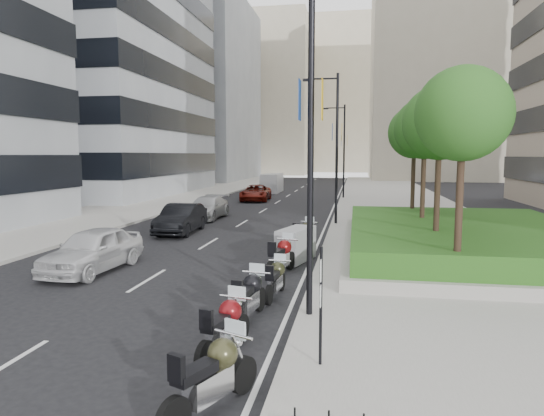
% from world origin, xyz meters
% --- Properties ---
extents(ground, '(160.00, 160.00, 0.00)m').
position_xyz_m(ground, '(0.00, 0.00, 0.00)').
color(ground, black).
rests_on(ground, ground).
extents(sidewalk_right, '(10.00, 100.00, 0.15)m').
position_xyz_m(sidewalk_right, '(9.00, 30.00, 0.07)').
color(sidewalk_right, '#9E9B93').
rests_on(sidewalk_right, ground).
extents(sidewalk_left, '(8.00, 100.00, 0.15)m').
position_xyz_m(sidewalk_left, '(-12.00, 30.00, 0.07)').
color(sidewalk_left, '#9E9B93').
rests_on(sidewalk_left, ground).
extents(lane_edge, '(0.12, 100.00, 0.01)m').
position_xyz_m(lane_edge, '(3.70, 30.00, 0.01)').
color(lane_edge, silver).
rests_on(lane_edge, ground).
extents(lane_centre, '(0.12, 100.00, 0.01)m').
position_xyz_m(lane_centre, '(-1.50, 30.00, 0.01)').
color(lane_centre, silver).
rests_on(lane_centre, ground).
extents(building_grey_mid, '(22.00, 26.00, 40.00)m').
position_xyz_m(building_grey_mid, '(-24.00, 38.00, 20.00)').
color(building_grey_mid, gray).
rests_on(building_grey_mid, ground).
extents(building_grey_far, '(22.00, 26.00, 30.00)m').
position_xyz_m(building_grey_far, '(-24.00, 70.00, 15.00)').
color(building_grey_far, gray).
rests_on(building_grey_far, ground).
extents(building_cream_right, '(28.00, 24.00, 36.00)m').
position_xyz_m(building_cream_right, '(22.00, 80.00, 18.00)').
color(building_cream_right, '#B7AD93').
rests_on(building_cream_right, ground).
extents(building_cream_left, '(26.00, 24.00, 34.00)m').
position_xyz_m(building_cream_left, '(-18.00, 100.00, 17.00)').
color(building_cream_left, '#B7AD93').
rests_on(building_cream_left, ground).
extents(building_cream_centre, '(30.00, 24.00, 38.00)m').
position_xyz_m(building_cream_centre, '(2.00, 120.00, 19.00)').
color(building_cream_centre, '#B7AD93').
rests_on(building_cream_centre, ground).
extents(planter, '(10.00, 14.00, 0.40)m').
position_xyz_m(planter, '(10.00, 10.00, 0.35)').
color(planter, '#9D9992').
rests_on(planter, sidewalk_right).
extents(hedge, '(9.40, 13.40, 0.80)m').
position_xyz_m(hedge, '(10.00, 10.00, 0.95)').
color(hedge, '#274E16').
rests_on(hedge, planter).
extents(tree_0, '(2.80, 2.80, 6.30)m').
position_xyz_m(tree_0, '(8.50, 4.00, 5.42)').
color(tree_0, '#332319').
rests_on(tree_0, planter).
extents(tree_1, '(2.80, 2.80, 6.30)m').
position_xyz_m(tree_1, '(8.50, 8.00, 5.42)').
color(tree_1, '#332319').
rests_on(tree_1, planter).
extents(tree_2, '(2.80, 2.80, 6.30)m').
position_xyz_m(tree_2, '(8.50, 12.00, 5.42)').
color(tree_2, '#332319').
rests_on(tree_2, planter).
extents(tree_3, '(2.80, 2.80, 6.30)m').
position_xyz_m(tree_3, '(8.50, 16.00, 5.42)').
color(tree_3, '#332319').
rests_on(tree_3, planter).
extents(lamp_post_0, '(2.34, 0.45, 9.00)m').
position_xyz_m(lamp_post_0, '(4.14, 1.00, 5.07)').
color(lamp_post_0, black).
rests_on(lamp_post_0, ground).
extents(lamp_post_1, '(2.34, 0.45, 9.00)m').
position_xyz_m(lamp_post_1, '(4.14, 18.00, 5.07)').
color(lamp_post_1, black).
rests_on(lamp_post_1, ground).
extents(lamp_post_2, '(2.34, 0.45, 9.00)m').
position_xyz_m(lamp_post_2, '(4.14, 36.00, 5.07)').
color(lamp_post_2, black).
rests_on(lamp_post_2, ground).
extents(parking_sign, '(0.06, 0.32, 2.50)m').
position_xyz_m(parking_sign, '(4.80, -2.00, 1.46)').
color(parking_sign, black).
rests_on(parking_sign, ground).
extents(motorcycle_0, '(1.16, 2.25, 1.20)m').
position_xyz_m(motorcycle_0, '(3.17, -3.85, 0.64)').
color(motorcycle_0, black).
rests_on(motorcycle_0, ground).
extents(motorcycle_1, '(0.80, 2.30, 1.16)m').
position_xyz_m(motorcycle_1, '(2.76, -1.58, 0.62)').
color(motorcycle_1, black).
rests_on(motorcycle_1, ground).
extents(motorcycle_2, '(0.78, 2.33, 1.16)m').
position_xyz_m(motorcycle_2, '(2.79, 0.66, 0.62)').
color(motorcycle_2, black).
rests_on(motorcycle_2, ground).
extents(motorcycle_3, '(0.70, 2.09, 1.04)m').
position_xyz_m(motorcycle_3, '(3.13, 2.80, 0.55)').
color(motorcycle_3, black).
rests_on(motorcycle_3, ground).
extents(motorcycle_4, '(0.91, 2.40, 1.22)m').
position_xyz_m(motorcycle_4, '(2.88, 5.56, 0.65)').
color(motorcycle_4, black).
rests_on(motorcycle_4, ground).
extents(motorcycle_5, '(1.46, 2.37, 1.34)m').
position_xyz_m(motorcycle_5, '(3.12, 7.80, 0.67)').
color(motorcycle_5, black).
rests_on(motorcycle_5, ground).
extents(motorcycle_6, '(1.04, 2.39, 1.23)m').
position_xyz_m(motorcycle_6, '(3.20, 10.15, 0.66)').
color(motorcycle_6, black).
rests_on(motorcycle_6, ground).
extents(car_a, '(2.24, 4.83, 1.60)m').
position_xyz_m(car_a, '(-4.00, 4.90, 0.80)').
color(car_a, silver).
rests_on(car_a, ground).
extents(car_b, '(1.86, 4.87, 1.58)m').
position_xyz_m(car_b, '(-3.91, 13.74, 0.79)').
color(car_b, black).
rests_on(car_b, ground).
extents(car_c, '(2.15, 5.13, 1.48)m').
position_xyz_m(car_c, '(-4.33, 19.78, 0.74)').
color(car_c, '#ACACAE').
rests_on(car_c, ground).
extents(car_d, '(2.76, 5.45, 1.48)m').
position_xyz_m(car_d, '(-3.70, 32.80, 0.74)').
color(car_d, maroon).
rests_on(car_d, ground).
extents(delivery_van, '(1.93, 5.05, 2.12)m').
position_xyz_m(delivery_van, '(-3.96, 43.02, 0.99)').
color(delivery_van, '#BBBABD').
rests_on(delivery_van, ground).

